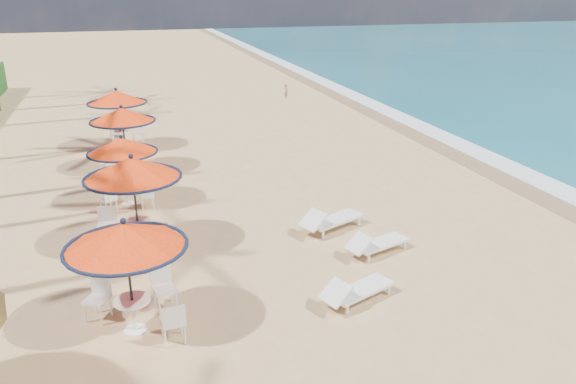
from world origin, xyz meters
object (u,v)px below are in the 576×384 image
object	(u,v)px
lounger_far	(330,220)
station_2	(123,152)
station_1	(131,181)
lounger_near	(355,290)
station_3	(122,123)
station_4	(118,102)
station_0	(128,249)
lounger_mid	(376,243)

from	to	relation	value
lounger_far	station_2	bearing A→B (deg)	122.26
station_1	lounger_near	bearing A→B (deg)	-42.94
station_3	station_4	xyz separation A→B (m)	(-0.08, 3.24, 0.14)
station_3	station_0	bearing A→B (deg)	-90.44
station_4	lounger_far	bearing A→B (deg)	-62.75
station_1	station_3	distance (m)	7.02
station_4	lounger_far	distance (m)	12.11
lounger_near	lounger_far	size ratio (longest dim) A/B	0.91
station_1	station_2	size ratio (longest dim) A/B	1.15
station_2	lounger_far	distance (m)	6.77
station_3	lounger_near	size ratio (longest dim) A/B	1.31
station_3	lounger_near	world-z (taller)	station_3
station_4	station_1	bearing A→B (deg)	-88.94
station_1	lounger_far	distance (m)	5.55
station_4	lounger_mid	size ratio (longest dim) A/B	1.35
station_0	station_3	xyz separation A→B (m)	(0.08, 10.88, 0.01)
station_2	station_3	bearing A→B (deg)	89.08
station_2	lounger_mid	bearing A→B (deg)	-41.82
station_1	station_4	xyz separation A→B (m)	(-0.19, 10.26, 0.06)
station_0	lounger_mid	distance (m)	6.54
station_2	lounger_far	xyz separation A→B (m)	(5.47, -3.74, -1.40)
station_3	station_4	world-z (taller)	station_4
station_2	station_3	xyz separation A→B (m)	(0.06, 3.69, 0.09)
station_1	station_2	world-z (taller)	station_1
lounger_far	station_1	bearing A→B (deg)	152.21
station_0	station_4	bearing A→B (deg)	90.00
station_0	station_4	size ratio (longest dim) A/B	0.96
lounger_near	station_1	bearing A→B (deg)	115.24
station_2	lounger_mid	distance (m)	8.30
station_2	lounger_mid	xyz separation A→B (m)	(6.10, -5.45, -1.43)
station_0	station_4	world-z (taller)	station_4
station_4	lounger_mid	distance (m)	13.92
station_0	lounger_far	bearing A→B (deg)	32.11
lounger_far	lounger_near	bearing A→B (deg)	-125.71
station_1	lounger_far	world-z (taller)	station_1
lounger_mid	lounger_far	distance (m)	1.83
station_2	station_4	xyz separation A→B (m)	(-0.03, 6.93, 0.24)
station_3	lounger_far	size ratio (longest dim) A/B	1.19
station_0	lounger_far	xyz separation A→B (m)	(5.50, 3.45, -1.48)
lounger_near	lounger_far	bearing A→B (deg)	55.86
lounger_mid	station_3	bearing A→B (deg)	105.14
station_1	lounger_near	xyz separation A→B (m)	(4.48, -4.17, -1.60)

